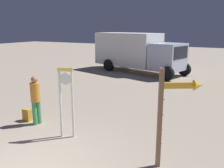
% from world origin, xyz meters
% --- Properties ---
extents(standing_clock, '(0.45, 0.26, 2.18)m').
position_xyz_m(standing_clock, '(-0.40, 2.19, 1.32)').
color(standing_clock, silver).
rests_on(standing_clock, ground_plane).
extents(arrow_sign, '(0.97, 0.68, 2.45)m').
position_xyz_m(arrow_sign, '(2.88, 2.07, 1.59)').
color(arrow_sign, '#8F6E4F').
rests_on(arrow_sign, ground_plane).
extents(person_near_clock, '(0.33, 0.33, 1.72)m').
position_xyz_m(person_near_clock, '(-1.99, 2.50, 0.96)').
color(person_near_clock, '#43955D').
rests_on(person_near_clock, ground_plane).
extents(backpack, '(0.30, 0.23, 0.45)m').
position_xyz_m(backpack, '(-2.54, 2.56, 0.22)').
color(backpack, orange).
rests_on(backpack, ground_plane).
extents(box_truck_near, '(7.63, 4.25, 2.91)m').
position_xyz_m(box_truck_near, '(-2.95, 13.74, 1.59)').
color(box_truck_near, silver).
rests_on(box_truck_near, ground_plane).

